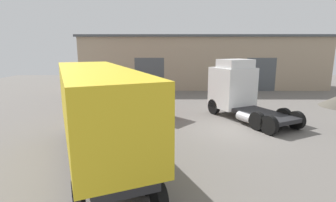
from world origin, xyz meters
The scene contains 5 objects.
ground_plane centered at (0.00, 0.00, 0.00)m, with size 60.00×60.00×0.00m, color slate.
warehouse_building centered at (0.00, 17.01, 3.04)m, with size 28.13×6.53×6.06m.
tractor_unit_white centered at (0.81, 3.40, 1.86)m, with size 5.06×6.69×3.93m.
container_trailer_teal centered at (-6.72, -4.44, 2.54)m, with size 6.05×9.67×3.96m.
delivery_van_red centered at (-6.45, 4.41, 1.32)m, with size 5.34×4.89×2.41m.
Camera 1 is at (-3.84, -14.55, 4.79)m, focal length 28.00 mm.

